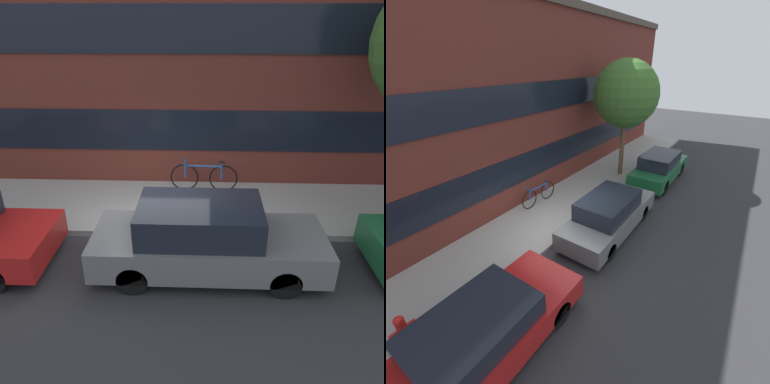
% 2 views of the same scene
% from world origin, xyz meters
% --- Properties ---
extents(ground_plane, '(56.00, 56.00, 0.00)m').
position_xyz_m(ground_plane, '(0.00, 0.00, 0.00)').
color(ground_plane, '#2B2B2D').
extents(sidewalk_strip, '(28.00, 2.70, 0.15)m').
position_xyz_m(sidewalk_strip, '(0.00, 1.35, 0.07)').
color(sidewalk_strip, '#9E9E99').
rests_on(sidewalk_strip, ground_plane).
extents(rowhouse_facade, '(28.00, 1.02, 7.51)m').
position_xyz_m(rowhouse_facade, '(0.00, 3.14, 3.76)').
color(rowhouse_facade, maroon).
rests_on(rowhouse_facade, ground_plane).
extents(parked_car_grey, '(4.33, 1.61, 1.43)m').
position_xyz_m(parked_car_grey, '(1.17, -1.05, 0.69)').
color(parked_car_grey, slate).
rests_on(parked_car_grey, ground_plane).
extents(bicycle, '(1.79, 0.44, 0.86)m').
position_xyz_m(bicycle, '(1.09, 2.13, 0.57)').
color(bicycle, black).
rests_on(bicycle, sidewalk_strip).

